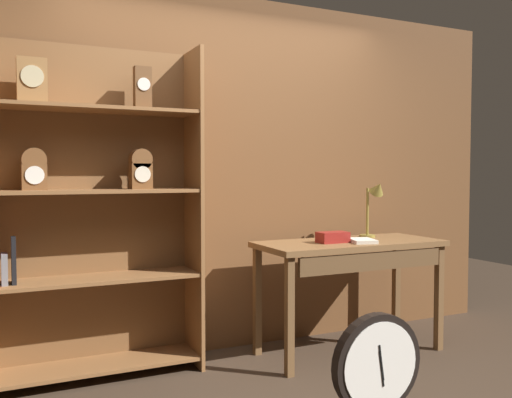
% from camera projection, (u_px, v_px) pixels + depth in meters
% --- Properties ---
extents(back_wood_panel, '(4.80, 0.05, 2.60)m').
position_uv_depth(back_wood_panel, '(229.00, 174.00, 4.07)').
color(back_wood_panel, brown).
rests_on(back_wood_panel, ground).
extents(bookshelf, '(1.36, 0.36, 2.13)m').
position_uv_depth(bookshelf, '(87.00, 211.00, 3.46)').
color(bookshelf, brown).
rests_on(bookshelf, ground).
extents(workbench, '(1.36, 0.58, 0.81)m').
position_uv_depth(workbench, '(352.00, 255.00, 3.95)').
color(workbench, brown).
rests_on(workbench, ground).
extents(desk_lamp, '(0.18, 0.19, 0.45)m').
position_uv_depth(desk_lamp, '(375.00, 200.00, 4.17)').
color(desk_lamp, olive).
rests_on(desk_lamp, workbench).
extents(toolbox_small, '(0.22, 0.13, 0.08)m').
position_uv_depth(toolbox_small, '(333.00, 237.00, 3.88)').
color(toolbox_small, maroon).
rests_on(toolbox_small, workbench).
extents(open_repair_manual, '(0.21, 0.26, 0.02)m').
position_uv_depth(open_repair_manual, '(362.00, 241.00, 3.89)').
color(open_repair_manual, silver).
rests_on(open_repair_manual, workbench).
extents(round_clock_large, '(0.53, 0.11, 0.57)m').
position_uv_depth(round_clock_large, '(377.00, 366.00, 2.88)').
color(round_clock_large, black).
rests_on(round_clock_large, ground).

